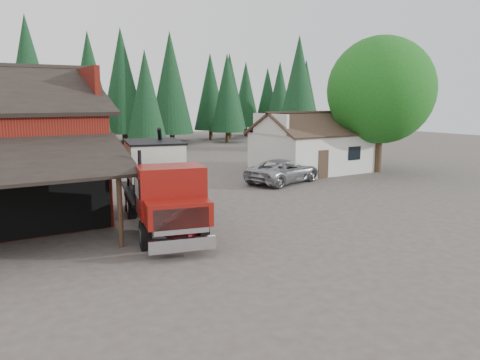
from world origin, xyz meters
TOP-DOWN VIEW (x-y plane):
  - ground at (0.00, 0.00)m, footprint 120.00×120.00m
  - farmhouse at (13.00, 13.00)m, footprint 8.60×6.42m
  - deciduous_tree at (17.01, 9.97)m, footprint 8.00×8.00m
  - conifer_backdrop at (0.00, 42.00)m, footprint 76.00×16.00m
  - near_pine_b at (6.00, 30.00)m, footprint 3.96×3.96m
  - near_pine_c at (22.00, 26.00)m, footprint 4.84×4.84m
  - near_pine_d at (-4.00, 34.00)m, footprint 5.28×5.28m
  - feed_truck at (-3.21, 4.01)m, footprint 4.54×9.64m
  - silver_car at (8.00, 10.00)m, footprint 6.21×4.09m
  - equip_box at (-3.53, 1.01)m, footprint 1.09×1.29m

SIDE VIEW (x-z plane):
  - ground at x=0.00m, z-range 0.00..0.00m
  - conifer_backdrop at x=0.00m, z-range -8.00..8.00m
  - equip_box at x=-3.53m, z-range 0.00..0.60m
  - silver_car at x=8.00m, z-range 0.00..1.59m
  - farmhouse at x=13.00m, z-range -0.66..3.99m
  - feed_truck at x=-3.21m, z-range -0.14..4.07m
  - near_pine_b at x=6.00m, z-range 0.69..11.09m
  - deciduous_tree at x=17.01m, z-range 0.81..11.01m
  - near_pine_c at x=22.00m, z-range 0.69..13.09m
  - near_pine_d at x=-4.00m, z-range 0.69..14.09m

